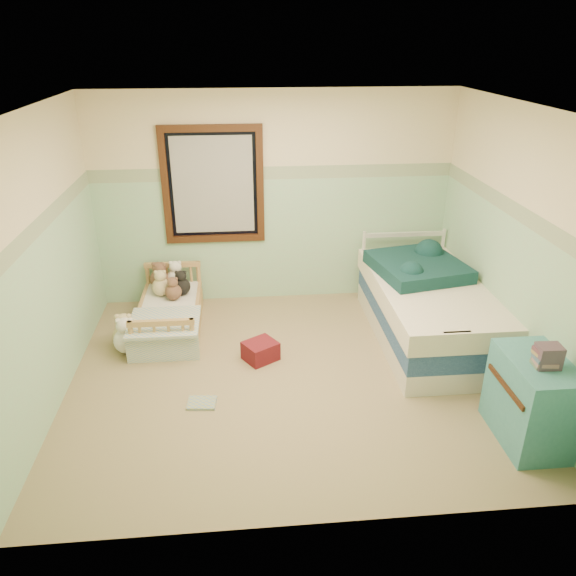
{
  "coord_description": "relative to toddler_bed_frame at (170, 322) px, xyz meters",
  "views": [
    {
      "loc": [
        -0.42,
        -4.48,
        3.04
      ],
      "look_at": [
        0.03,
        0.35,
        0.78
      ],
      "focal_mm": 34.24,
      "sensor_mm": 36.0,
      "label": 1
    }
  ],
  "objects": [
    {
      "name": "extra_plush_0",
      "position": [
        0.05,
        0.15,
        0.3
      ],
      "size": [
        0.18,
        0.18,
        0.18
      ],
      "primitive_type": "sphere",
      "color": "brown",
      "rests_on": "toddler_mattress"
    },
    {
      "name": "window_blinds",
      "position": [
        0.54,
        0.72,
        1.36
      ],
      "size": [
        0.92,
        0.01,
        1.12
      ],
      "primitive_type": "cube",
      "color": "#BBBBB5",
      "rests_on": "window_frame"
    },
    {
      "name": "red_pillow",
      "position": [
        0.98,
        -0.73,
        0.01
      ],
      "size": [
        0.41,
        0.4,
        0.19
      ],
      "primitive_type": "cube",
      "rotation": [
        0.0,
        0.0,
        0.56
      ],
      "color": "maroon",
      "rests_on": "floor"
    },
    {
      "name": "twin_mattress",
      "position": [
        2.79,
        -0.48,
        0.46
      ],
      "size": [
        1.08,
        2.12,
        0.22
      ],
      "primitive_type": "cube",
      "color": "beige",
      "rests_on": "twin_boxspring"
    },
    {
      "name": "floor_book",
      "position": [
        0.42,
        -1.44,
        -0.07
      ],
      "size": [
        0.27,
        0.22,
        0.02
      ],
      "primitive_type": "cube",
      "rotation": [
        0.0,
        0.0,
        -0.1
      ],
      "color": "gold",
      "rests_on": "floor"
    },
    {
      "name": "plush_floor_tan",
      "position": [
        -0.43,
        -0.36,
        0.05
      ],
      "size": [
        0.27,
        0.27,
        0.27
      ],
      "primitive_type": "sphere",
      "color": "#D3BD89",
      "rests_on": "floor"
    },
    {
      "name": "wall_front",
      "position": [
        1.24,
        -2.85,
        1.16
      ],
      "size": [
        4.2,
        0.04,
        2.5
      ],
      "primitive_type": "cube",
      "color": "beige",
      "rests_on": "floor"
    },
    {
      "name": "ceiling",
      "position": [
        1.24,
        -1.05,
        2.42
      ],
      "size": [
        4.2,
        3.6,
        0.02
      ],
      "primitive_type": "cube",
      "color": "silver",
      "rests_on": "wall_back"
    },
    {
      "name": "teal_blanket",
      "position": [
        2.74,
        -0.18,
        0.64
      ],
      "size": [
        1.05,
        1.09,
        0.14
      ],
      "primitive_type": "cube",
      "rotation": [
        0.0,
        0.0,
        0.2
      ],
      "color": "#0D363C",
      "rests_on": "twin_mattress"
    },
    {
      "name": "plush_bed_white",
      "position": [
        0.05,
        0.5,
        0.32
      ],
      "size": [
        0.22,
        0.22,
        0.22
      ],
      "primitive_type": "sphere",
      "color": "white",
      "rests_on": "toddler_mattress"
    },
    {
      "name": "wainscot_mint",
      "position": [
        1.24,
        0.74,
        0.66
      ],
      "size": [
        4.2,
        0.01,
        1.5
      ],
      "primitive_type": "cube",
      "color": "#9BBD9B",
      "rests_on": "floor"
    },
    {
      "name": "plush_bed_tan",
      "position": [
        -0.1,
        0.28,
        0.31
      ],
      "size": [
        0.21,
        0.21,
        0.21
      ],
      "primitive_type": "sphere",
      "color": "#D3BD89",
      "rests_on": "toddler_mattress"
    },
    {
      "name": "twin_bed_frame",
      "position": [
        2.79,
        -0.48,
        0.02
      ],
      "size": [
        1.04,
        2.08,
        0.22
      ],
      "primitive_type": "cube",
      "color": "silver",
      "rests_on": "floor"
    },
    {
      "name": "wall_right",
      "position": [
        3.34,
        -1.05,
        1.16
      ],
      "size": [
        0.04,
        3.6,
        2.5
      ],
      "primitive_type": "cube",
      "color": "beige",
      "rests_on": "floor"
    },
    {
      "name": "extra_plush_1",
      "position": [
        -0.12,
        0.47,
        0.31
      ],
      "size": [
        0.21,
        0.21,
        0.21
      ],
      "primitive_type": "sphere",
      "color": "brown",
      "rests_on": "toddler_mattress"
    },
    {
      "name": "toddler_mattress",
      "position": [
        0.0,
        0.0,
        0.15
      ],
      "size": [
        0.61,
        1.28,
        0.12
      ],
      "primitive_type": "cube",
      "color": "white",
      "rests_on": "toddler_bed_frame"
    },
    {
      "name": "book_stack",
      "position": [
        3.09,
        -2.21,
        0.75
      ],
      "size": [
        0.19,
        0.15,
        0.18
      ],
      "primitive_type": "cube",
      "rotation": [
        0.0,
        0.0,
        -0.05
      ],
      "color": "brown",
      "rests_on": "dresser"
    },
    {
      "name": "dresser",
      "position": [
        3.09,
        -2.13,
        0.29
      ],
      "size": [
        0.46,
        0.74,
        0.74
      ],
      "primitive_type": "cube",
      "color": "teal",
      "rests_on": "floor"
    },
    {
      "name": "plush_floor_cream",
      "position": [
        -0.4,
        -0.46,
        0.05
      ],
      "size": [
        0.27,
        0.27,
        0.27
      ],
      "primitive_type": "sphere",
      "color": "white",
      "rests_on": "floor"
    },
    {
      "name": "wall_left",
      "position": [
        -0.86,
        -1.05,
        1.16
      ],
      "size": [
        0.04,
        3.6,
        2.5
      ],
      "primitive_type": "cube",
      "color": "beige",
      "rests_on": "floor"
    },
    {
      "name": "wall_back",
      "position": [
        1.24,
        0.75,
        1.16
      ],
      "size": [
        4.2,
        0.04,
        2.5
      ],
      "primitive_type": "cube",
      "color": "beige",
      "rests_on": "floor"
    },
    {
      "name": "twin_boxspring",
      "position": [
        2.79,
        -0.48,
        0.24
      ],
      "size": [
        1.04,
        2.08,
        0.22
      ],
      "primitive_type": "cube",
      "color": "navy",
      "rests_on": "twin_bed_frame"
    },
    {
      "name": "toddler_bed_frame",
      "position": [
        0.0,
        0.0,
        0.0
      ],
      "size": [
        0.67,
        1.33,
        0.17
      ],
      "primitive_type": "cube",
      "color": "#A2743D",
      "rests_on": "floor"
    },
    {
      "name": "patchwork_quilt",
      "position": [
        0.0,
        -0.41,
        0.22
      ],
      "size": [
        0.72,
        0.67,
        0.03
      ],
      "primitive_type": "cube",
      "color": "#78A4C3",
      "rests_on": "toddler_mattress"
    },
    {
      "name": "plush_bed_brown",
      "position": [
        -0.15,
        0.5,
        0.31
      ],
      "size": [
        0.22,
        0.22,
        0.22
      ],
      "primitive_type": "sphere",
      "color": "brown",
      "rests_on": "toddler_mattress"
    },
    {
      "name": "window_frame",
      "position": [
        0.54,
        0.71,
        1.36
      ],
      "size": [
        1.16,
        0.06,
        1.36
      ],
      "primitive_type": "cube",
      "color": "#3E1E0E",
      "rests_on": "wall_back"
    },
    {
      "name": "plush_bed_dark",
      "position": [
        0.13,
        0.28,
        0.31
      ],
      "size": [
        0.2,
        0.2,
        0.2
      ],
      "primitive_type": "sphere",
      "color": "black",
      "rests_on": "toddler_mattress"
    },
    {
      "name": "floor",
      "position": [
        1.24,
        -1.05,
        -0.1
      ],
      "size": [
        4.2,
        3.6,
        0.02
      ],
      "primitive_type": "cube",
      "color": "#8F7C52",
      "rests_on": "ground"
    },
    {
      "name": "border_strip",
      "position": [
        1.24,
        0.74,
        1.49
      ],
      "size": [
        4.2,
        0.01,
        0.15
      ],
      "primitive_type": "cube",
      "color": "#43644C",
      "rests_on": "wall_back"
    }
  ]
}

